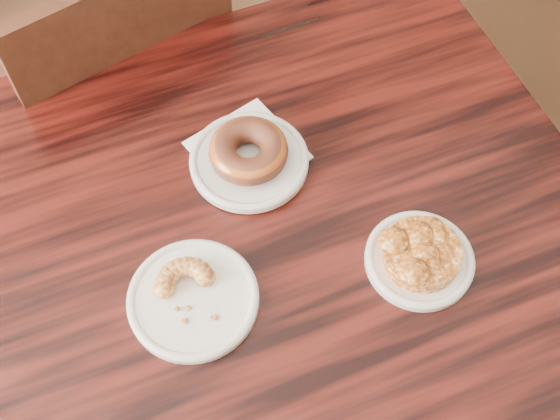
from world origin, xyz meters
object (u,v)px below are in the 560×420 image
object	(u,v)px
chair_far	(115,99)
apple_fritter	(422,252)
cruller_fragment	(192,294)
glazed_donut	(248,151)
cafe_table	(287,340)

from	to	relation	value
chair_far	apple_fritter	distance (m)	0.84
apple_fritter	cruller_fragment	bearing A→B (deg)	172.78
glazed_donut	cruller_fragment	distance (m)	0.23
apple_fritter	cruller_fragment	xyz separation A→B (m)	(-0.31, 0.04, -0.00)
chair_far	glazed_donut	bearing A→B (deg)	93.74
cruller_fragment	apple_fritter	bearing A→B (deg)	-7.22
cafe_table	cruller_fragment	xyz separation A→B (m)	(-0.15, -0.04, 0.40)
glazed_donut	apple_fritter	bearing A→B (deg)	-52.44
apple_fritter	cruller_fragment	size ratio (longest dim) A/B	1.52
cafe_table	apple_fritter	xyz separation A→B (m)	(0.16, -0.08, 0.40)
cafe_table	chair_far	xyz separation A→B (m)	(-0.19, 0.61, 0.08)
chair_far	cruller_fragment	distance (m)	0.72
apple_fritter	cafe_table	bearing A→B (deg)	154.58
glazed_donut	cruller_fragment	size ratio (longest dim) A/B	1.23
cafe_table	chair_far	bearing A→B (deg)	103.56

